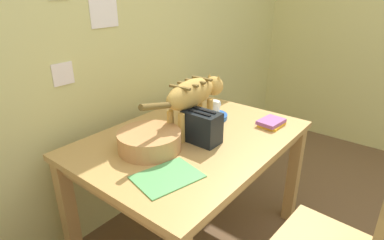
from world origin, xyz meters
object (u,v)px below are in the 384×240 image
object	(u,v)px
cat	(194,94)
wicker_basket	(150,140)
dining_table	(192,150)
saucer_bowl	(213,116)
book_stack	(271,123)
coffee_mug	(213,108)
magazine	(167,177)
toaster	(202,127)

from	to	relation	value
cat	wicker_basket	bearing A→B (deg)	-98.13
dining_table	cat	distance (m)	0.32
saucer_bowl	book_stack	bearing A→B (deg)	-69.49
book_stack	cat	bearing A→B (deg)	135.71
coffee_mug	magazine	bearing A→B (deg)	-161.11
book_stack	wicker_basket	size ratio (longest dim) A/B	0.54
saucer_bowl	magazine	size ratio (longest dim) A/B	0.65
cat	coffee_mug	world-z (taller)	cat
dining_table	book_stack	size ratio (longest dim) A/B	7.23
wicker_basket	dining_table	bearing A→B (deg)	-16.48
cat	saucer_bowl	bearing A→B (deg)	90.00
book_stack	dining_table	bearing A→B (deg)	146.25
coffee_mug	magazine	world-z (taller)	coffee_mug
dining_table	wicker_basket	size ratio (longest dim) A/B	3.88
book_stack	toaster	bearing A→B (deg)	155.08
coffee_mug	wicker_basket	distance (m)	0.55
cat	saucer_bowl	world-z (taller)	cat
saucer_bowl	toaster	world-z (taller)	toaster
cat	dining_table	bearing A→B (deg)	-63.04
toaster	wicker_basket	bearing A→B (deg)	147.24
coffee_mug	book_stack	size ratio (longest dim) A/B	0.71
wicker_basket	saucer_bowl	bearing A→B (deg)	-1.37
dining_table	book_stack	xyz separation A→B (m)	(0.42, -0.28, 0.11)
magazine	toaster	distance (m)	0.39
magazine	coffee_mug	bearing A→B (deg)	32.40
cat	magazine	xyz separation A→B (m)	(-0.47, -0.22, -0.22)
toaster	cat	bearing A→B (deg)	52.44
book_stack	toaster	size ratio (longest dim) A/B	0.87
saucer_bowl	coffee_mug	xyz separation A→B (m)	(0.00, -0.00, 0.06)
dining_table	coffee_mug	size ratio (longest dim) A/B	10.13
saucer_bowl	toaster	distance (m)	0.34
saucer_bowl	wicker_basket	size ratio (longest dim) A/B	0.57
dining_table	cat	world-z (taller)	cat
toaster	magazine	bearing A→B (deg)	-165.91
coffee_mug	wicker_basket	world-z (taller)	coffee_mug
cat	wicker_basket	world-z (taller)	cat
magazine	saucer_bowl	bearing A→B (deg)	32.50
dining_table	magazine	distance (m)	0.43
magazine	toaster	bearing A→B (deg)	27.60
magazine	book_stack	bearing A→B (deg)	5.87
book_stack	magazine	bearing A→B (deg)	172.36
coffee_mug	saucer_bowl	bearing A→B (deg)	180.00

